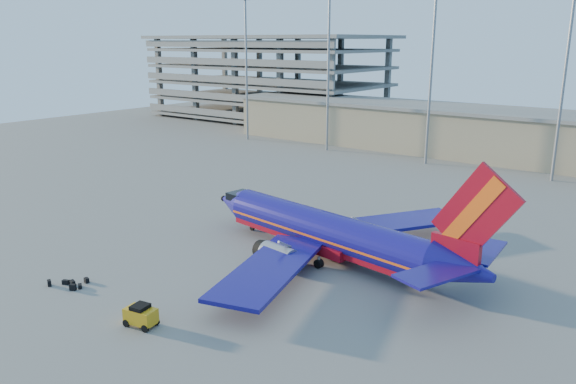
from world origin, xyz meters
name	(u,v)px	position (x,y,z in m)	size (l,w,h in m)	color
ground	(283,246)	(0.00, 0.00, 0.00)	(220.00, 220.00, 0.00)	slate
terminal_building	(540,138)	(10.00, 58.00, 4.32)	(122.00, 16.00, 8.50)	gray
parking_garage	(269,74)	(-62.00, 74.05, 11.73)	(62.00, 32.00, 21.40)	slate
light_mast_row	(495,58)	(5.00, 46.00, 17.55)	(101.60, 1.60, 28.65)	gray
aircraft_main	(332,234)	(5.78, 0.18, 2.49)	(34.27, 32.75, 11.64)	navy
baggage_tug	(141,315)	(1.83, -19.26, 0.87)	(2.53, 1.79, 1.67)	orange
luggage_pile	(71,284)	(-8.45, -18.49, 0.23)	(3.09, 2.73, 0.54)	black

